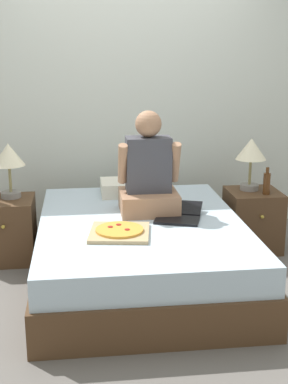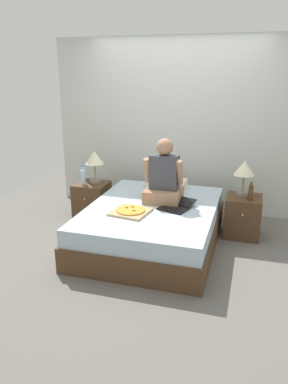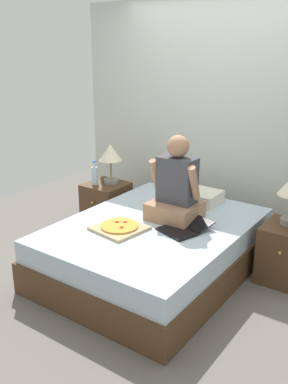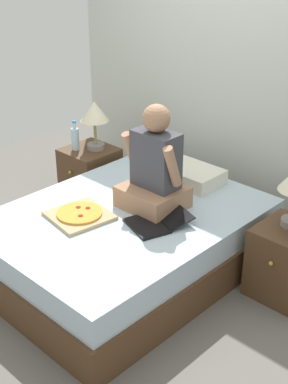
{
  "view_description": "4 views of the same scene",
  "coord_description": "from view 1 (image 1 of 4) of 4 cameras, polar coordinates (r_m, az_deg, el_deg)",
  "views": [
    {
      "loc": [
        -0.43,
        -3.73,
        1.73
      ],
      "look_at": [
        0.01,
        -0.08,
        0.72
      ],
      "focal_mm": 50.0,
      "sensor_mm": 36.0,
      "label": 1
    },
    {
      "loc": [
        1.11,
        -4.06,
        2.03
      ],
      "look_at": [
        -0.07,
        -0.13,
        0.7
      ],
      "focal_mm": 35.0,
      "sensor_mm": 36.0,
      "label": 2
    },
    {
      "loc": [
        1.98,
        -2.96,
        2.0
      ],
      "look_at": [
        -0.05,
        -0.1,
        0.8
      ],
      "focal_mm": 40.0,
      "sensor_mm": 36.0,
      "label": 3
    },
    {
      "loc": [
        2.48,
        -2.38,
        2.36
      ],
      "look_at": [
        0.14,
        0.05,
        0.67
      ],
      "focal_mm": 50.0,
      "sensor_mm": 36.0,
      "label": 4
    }
  ],
  "objects": [
    {
      "name": "lamp_on_right_nightstand",
      "position": [
        4.65,
        11.35,
        4.13
      ],
      "size": [
        0.26,
        0.26,
        0.45
      ],
      "color": "gray",
      "rests_on": "nightstand_right"
    },
    {
      "name": "nightstand_left",
      "position": [
        4.56,
        -14.33,
        -3.91
      ],
      "size": [
        0.44,
        0.47,
        0.52
      ],
      "color": "#4C331E",
      "rests_on": "ground"
    },
    {
      "name": "bed",
      "position": [
        4.04,
        -0.34,
        -6.31
      ],
      "size": [
        1.53,
        2.02,
        0.48
      ],
      "color": "#4C331E",
      "rests_on": "ground"
    },
    {
      "name": "beer_bottle",
      "position": [
        4.59,
        12.96,
        0.95
      ],
      "size": [
        0.06,
        0.06,
        0.23
      ],
      "color": "#512D14",
      "rests_on": "nightstand_right"
    },
    {
      "name": "ground_plane",
      "position": [
        4.13,
        -0.33,
        -9.38
      ],
      "size": [
        5.73,
        5.73,
        0.0
      ],
      "primitive_type": "plane",
      "color": "#66605B"
    },
    {
      "name": "nightstand_right",
      "position": [
        4.76,
        11.51,
        -2.95
      ],
      "size": [
        0.44,
        0.47,
        0.52
      ],
      "color": "#4C331E",
      "rests_on": "ground"
    },
    {
      "name": "laptop",
      "position": [
        4.0,
        3.71,
        -2.53
      ],
      "size": [
        0.43,
        0.49,
        0.07
      ],
      "color": "black",
      "rests_on": "bed"
    },
    {
      "name": "pizza_box",
      "position": [
        3.66,
        -2.63,
        -4.25
      ],
      "size": [
        0.45,
        0.45,
        0.05
      ],
      "color": "tan",
      "rests_on": "bed"
    },
    {
      "name": "lamp_on_left_nightstand",
      "position": [
        4.45,
        -14.24,
        3.48
      ],
      "size": [
        0.26,
        0.26,
        0.45
      ],
      "color": "gray",
      "rests_on": "nightstand_left"
    },
    {
      "name": "pillow",
      "position": [
        4.63,
        -1.35,
        0.51
      ],
      "size": [
        0.52,
        0.34,
        0.12
      ],
      "primitive_type": "cube",
      "color": "silver",
      "rests_on": "bed"
    },
    {
      "name": "wall_back",
      "position": [
        5.14,
        -2.14,
        9.98
      ],
      "size": [
        3.73,
        0.12,
        2.5
      ],
      "primitive_type": "cube",
      "color": "silver",
      "rests_on": "ground"
    },
    {
      "name": "person_seated",
      "position": [
        4.09,
        0.48,
        1.79
      ],
      "size": [
        0.47,
        0.4,
        0.78
      ],
      "color": "#A37556",
      "rests_on": "bed"
    }
  ]
}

